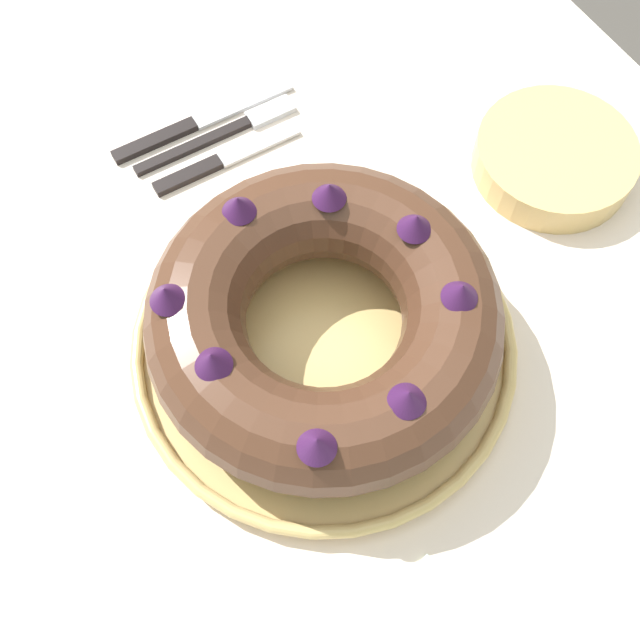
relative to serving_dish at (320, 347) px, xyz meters
The scene contains 8 objects.
ground_plane 0.78m from the serving_dish, 21.92° to the left, with size 8.00×8.00×0.00m, color #4C4742.
dining_table 0.10m from the serving_dish, 21.92° to the left, with size 1.41×1.01×0.77m.
serving_dish is the anchor object (origin of this frame).
bundt_cake 0.06m from the serving_dish, 42.46° to the right, with size 0.31×0.31×0.11m.
fork 0.28m from the serving_dish, behind, with size 0.02×0.19×0.01m.
serving_knife 0.31m from the serving_dish, behind, with size 0.02×0.22×0.01m.
cake_knife 0.25m from the serving_dish, behind, with size 0.02×0.17×0.01m.
side_bowl 0.33m from the serving_dish, 100.73° to the left, with size 0.17×0.17×0.04m, color tan.
Camera 1 is at (0.24, -0.15, 1.41)m, focal length 42.00 mm.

